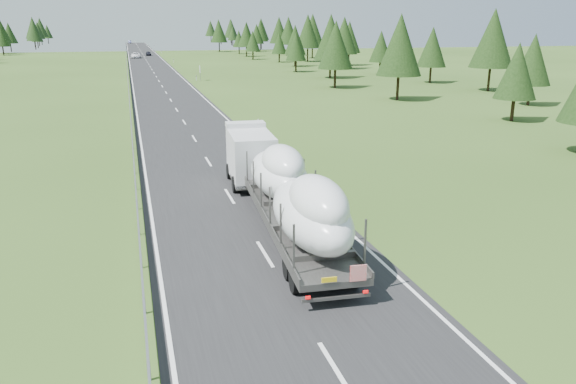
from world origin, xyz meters
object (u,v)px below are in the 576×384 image
object	(u,v)px
distant_car_dark	(148,53)
distant_car_blue	(130,42)
distant_van	(136,55)
highway_sign	(200,70)
boat_truck	(282,183)

from	to	relation	value
distant_car_dark	distant_car_blue	world-z (taller)	distant_car_blue
distant_car_blue	distant_van	bearing A→B (deg)	-92.11
highway_sign	distant_van	size ratio (longest dim) A/B	0.45
highway_sign	distant_car_blue	world-z (taller)	highway_sign
boat_truck	highway_sign	bearing A→B (deg)	85.93
boat_truck	distant_car_dark	world-z (taller)	boat_truck
highway_sign	distant_car_blue	size ratio (longest dim) A/B	0.61
boat_truck	distant_car_dark	xyz separation A→B (m)	(-0.18, 163.02, -1.52)
distant_van	distant_car_blue	xyz separation A→B (m)	(-0.43, 136.16, -0.09)
distant_car_blue	highway_sign	bearing A→B (deg)	-89.52
distant_van	distant_car_blue	bearing A→B (deg)	92.88
highway_sign	distant_car_dark	distance (m)	86.73
distant_van	distant_car_blue	distance (m)	136.16
boat_truck	distant_car_blue	bearing A→B (deg)	90.95
boat_truck	distant_car_blue	distance (m)	286.78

